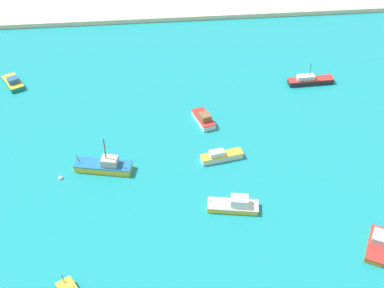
# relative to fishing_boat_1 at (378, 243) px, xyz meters

# --- Properties ---
(ground) EXTENTS (260.00, 280.00, 0.50)m
(ground) POSITION_rel_fishing_boat_1_xyz_m (-24.99, 15.18, -0.98)
(ground) COLOR teal
(fishing_boat_1) EXTENTS (6.15, 7.99, 2.07)m
(fishing_boat_1) POSITION_rel_fishing_boat_1_xyz_m (0.00, 0.00, 0.00)
(fishing_boat_1) COLOR orange
(fishing_boat_1) RESTS_ON ground
(fishing_boat_4) EXTENTS (10.75, 5.23, 7.18)m
(fishing_boat_4) POSITION_rel_fishing_boat_1_xyz_m (-42.58, 22.25, 0.25)
(fishing_boat_4) COLOR gold
(fishing_boat_4) RESTS_ON ground
(fishing_boat_7) EXTENTS (4.46, 7.19, 2.41)m
(fishing_boat_7) POSITION_rel_fishing_boat_1_xyz_m (-23.02, 34.82, 0.12)
(fishing_boat_7) COLOR silver
(fishing_boat_7) RESTS_ON ground
(fishing_boat_8) EXTENTS (8.19, 3.47, 2.10)m
(fishing_boat_8) POSITION_rel_fishing_boat_1_xyz_m (-21.21, 23.09, 0.04)
(fishing_boat_8) COLOR silver
(fishing_boat_8) RESTS_ON ground
(fishing_boat_10) EXTENTS (8.84, 4.32, 2.63)m
(fishing_boat_10) POSITION_rel_fishing_boat_1_xyz_m (-20.75, 10.24, 0.17)
(fishing_boat_10) COLOR gold
(fishing_boat_10) RESTS_ON ground
(fishing_boat_11) EXTENTS (5.80, 7.37, 2.24)m
(fishing_boat_11) POSITION_rel_fishing_boat_1_xyz_m (-63.66, 52.77, 0.03)
(fishing_boat_11) COLOR #198466
(fishing_boat_11) RESTS_ON ground
(fishing_boat_12) EXTENTS (10.32, 2.77, 5.12)m
(fishing_boat_12) POSITION_rel_fishing_boat_1_xyz_m (2.26, 46.90, 0.08)
(fishing_boat_12) COLOR #232328
(fishing_boat_12) RESTS_ON ground
(buoy_0) EXTENTS (0.84, 0.84, 0.84)m
(buoy_0) POSITION_rel_fishing_boat_1_xyz_m (-50.38, 20.64, -0.59)
(buoy_0) COLOR silver
(buoy_0) RESTS_ON ground
(beach_strip) EXTENTS (247.00, 22.62, 1.20)m
(beach_strip) POSITION_rel_fishing_boat_1_xyz_m (-24.99, 91.82, -0.13)
(beach_strip) COLOR beige
(beach_strip) RESTS_ON ground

